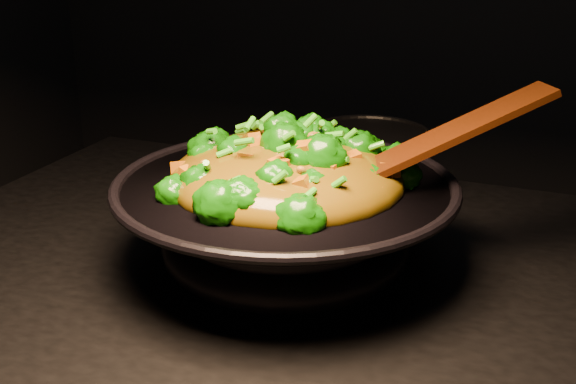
% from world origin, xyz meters
% --- Properties ---
extents(wok, '(0.59, 0.59, 0.13)m').
position_xyz_m(wok, '(0.00, 0.00, 0.96)').
color(wok, black).
rests_on(wok, stovetop).
extents(stir_fry, '(0.37, 0.37, 0.11)m').
position_xyz_m(stir_fry, '(0.00, 0.01, 1.08)').
color(stir_fry, '#115D06').
rests_on(stir_fry, wok).
extents(spatula, '(0.31, 0.23, 0.14)m').
position_xyz_m(spatula, '(0.18, 0.05, 1.09)').
color(spatula, '#330F05').
rests_on(spatula, wok).
extents(back_pot, '(0.26, 0.26, 0.12)m').
position_xyz_m(back_pot, '(0.03, 0.32, 0.96)').
color(back_pot, black).
rests_on(back_pot, stovetop).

